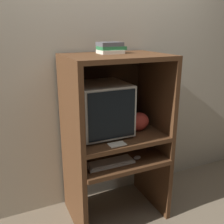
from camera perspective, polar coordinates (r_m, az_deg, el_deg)
wall_back at (r=2.48m, az=-2.79°, el=9.02°), size 6.00×0.06×2.60m
desk_base at (r=2.45m, az=1.13°, el=-14.23°), size 0.83×0.63×0.61m
desk_monitor_shelf at (r=2.30m, az=0.80°, el=-5.61°), size 0.83×0.61×0.20m
hutch_upper at (r=2.18m, az=0.50°, el=6.23°), size 0.83×0.61×0.67m
crt_monitor at (r=2.19m, az=-2.30°, el=0.79°), size 0.43×0.44×0.44m
keyboard at (r=2.18m, az=-0.40°, el=-10.99°), size 0.39×0.14×0.03m
mouse at (r=2.27m, az=5.50°, el=-9.84°), size 0.06×0.04×0.03m
snack_bag at (r=2.32m, az=5.74°, el=-2.08°), size 0.20×0.15×0.16m
book_stack at (r=2.20m, az=-0.32°, el=13.79°), size 0.22×0.17×0.09m
paper_card at (r=2.06m, az=1.11°, el=-7.03°), size 0.13×0.09×0.00m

